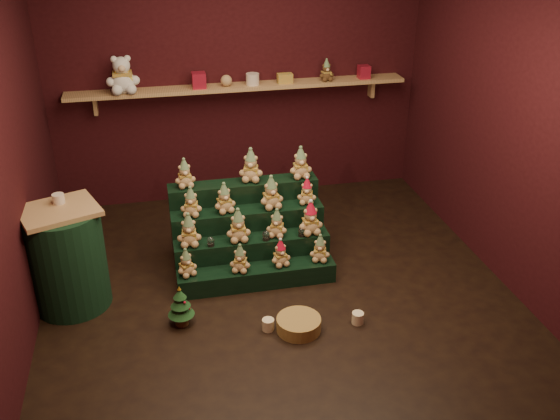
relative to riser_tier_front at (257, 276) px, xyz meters
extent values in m
plane|color=black|center=(0.17, -0.06, -0.09)|extent=(4.00, 4.00, 0.00)
cube|color=black|center=(0.17, 1.99, 1.31)|extent=(4.00, 0.10, 2.80)
cube|color=black|center=(0.17, -2.11, 1.31)|extent=(4.00, 0.10, 2.80)
cube|color=black|center=(-1.88, -0.06, 1.31)|extent=(0.10, 4.00, 2.80)
cube|color=black|center=(2.22, -0.06, 1.31)|extent=(0.10, 4.00, 2.80)
cube|color=tan|center=(0.17, 1.81, 1.21)|extent=(3.60, 0.26, 0.04)
cube|color=tan|center=(-1.33, 1.88, 1.09)|extent=(0.04, 0.12, 0.20)
cube|color=tan|center=(1.67, 1.88, 1.09)|extent=(0.04, 0.12, 0.20)
cube|color=black|center=(0.00, 0.00, 0.00)|extent=(1.40, 0.22, 0.18)
cube|color=black|center=(0.00, 0.22, 0.09)|extent=(1.40, 0.22, 0.36)
cube|color=black|center=(0.00, 0.44, 0.18)|extent=(1.40, 0.22, 0.54)
cube|color=black|center=(0.00, 0.66, 0.27)|extent=(1.40, 0.22, 0.72)
cylinder|color=black|center=(-0.38, 0.16, 0.28)|extent=(0.06, 0.06, 0.02)
sphere|color=silver|center=(-0.38, 0.16, 0.32)|extent=(0.06, 0.06, 0.06)
cylinder|color=black|center=(0.12, 0.16, 0.28)|extent=(0.06, 0.06, 0.02)
sphere|color=silver|center=(0.12, 0.16, 0.33)|extent=(0.07, 0.07, 0.07)
cylinder|color=black|center=(0.44, 0.16, 0.28)|extent=(0.06, 0.06, 0.02)
sphere|color=silver|center=(0.44, 0.16, 0.32)|extent=(0.06, 0.06, 0.06)
cube|color=tan|center=(-1.57, 0.06, 0.79)|extent=(0.72, 0.67, 0.04)
cylinder|color=black|center=(-1.57, 0.06, 0.34)|extent=(0.63, 0.63, 0.87)
cylinder|color=beige|center=(-1.57, 0.16, 0.85)|extent=(0.10, 0.10, 0.08)
cylinder|color=#4D361B|center=(-0.70, -0.43, -0.06)|extent=(0.11, 0.11, 0.05)
cone|color=#163D1A|center=(-0.70, -0.43, 0.06)|extent=(0.21, 0.21, 0.11)
cone|color=#163D1A|center=(-0.70, -0.43, 0.14)|extent=(0.16, 0.16, 0.10)
cone|color=#163D1A|center=(-0.70, -0.43, 0.20)|extent=(0.11, 0.11, 0.08)
cone|color=gold|center=(-0.70, -0.43, 0.26)|extent=(0.03, 0.03, 0.03)
cylinder|color=beige|center=(-0.03, -0.65, -0.04)|extent=(0.10, 0.10, 0.10)
cylinder|color=beige|center=(0.70, -0.72, -0.04)|extent=(0.10, 0.10, 0.10)
cylinder|color=#A68443|center=(0.21, -0.71, -0.03)|extent=(0.39, 0.39, 0.11)
cube|color=#A5192F|center=(-0.26, 1.79, 1.31)|extent=(0.14, 0.14, 0.16)
cylinder|color=beige|center=(0.30, 1.79, 1.29)|extent=(0.14, 0.14, 0.12)
cube|color=#A5192F|center=(1.54, 1.79, 1.30)|extent=(0.12, 0.12, 0.14)
sphere|color=tan|center=(0.02, 1.79, 1.29)|extent=(0.12, 0.12, 0.12)
cube|color=orange|center=(0.65, 1.79, 1.28)|extent=(0.16, 0.10, 0.10)
camera|label=1|loc=(-0.79, -4.60, 3.02)|focal=40.00mm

